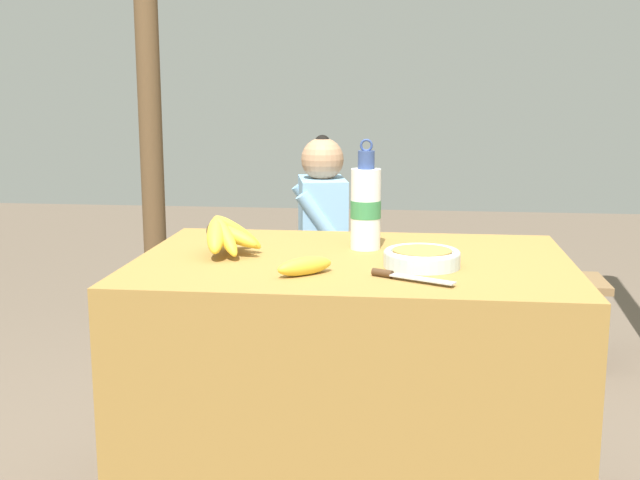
{
  "coord_description": "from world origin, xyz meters",
  "views": [
    {
      "loc": [
        0.16,
        -2.18,
        1.27
      ],
      "look_at": [
        -0.1,
        0.05,
        0.83
      ],
      "focal_mm": 45.0,
      "sensor_mm": 36.0,
      "label": 1
    }
  ],
  "objects_px": {
    "loose_banana_front": "(305,266)",
    "seated_vendor": "(312,233)",
    "banana_bunch_ripe": "(226,232)",
    "serving_bowl": "(422,257)",
    "wooden_bench": "(402,287)",
    "water_bottle": "(366,206)",
    "knife": "(401,276)",
    "support_post_near": "(149,89)",
    "banana_bunch_green": "(520,264)"
  },
  "relations": [
    {
      "from": "loose_banana_front",
      "to": "wooden_bench",
      "type": "height_order",
      "value": "loose_banana_front"
    },
    {
      "from": "seated_vendor",
      "to": "banana_bunch_green",
      "type": "distance_m",
      "value": 0.95
    },
    {
      "from": "wooden_bench",
      "to": "seated_vendor",
      "type": "xyz_separation_m",
      "value": [
        -0.41,
        -0.04,
        0.25
      ]
    },
    {
      "from": "banana_bunch_ripe",
      "to": "banana_bunch_green",
      "type": "bearing_deg",
      "value": 54.24
    },
    {
      "from": "loose_banana_front",
      "to": "water_bottle",
      "type": "bearing_deg",
      "value": 69.16
    },
    {
      "from": "water_bottle",
      "to": "wooden_bench",
      "type": "distance_m",
      "value": 1.4
    },
    {
      "from": "loose_banana_front",
      "to": "seated_vendor",
      "type": "distance_m",
      "value": 1.61
    },
    {
      "from": "seated_vendor",
      "to": "banana_bunch_green",
      "type": "relative_size",
      "value": 4.38
    },
    {
      "from": "banana_bunch_ripe",
      "to": "seated_vendor",
      "type": "distance_m",
      "value": 1.39
    },
    {
      "from": "banana_bunch_ripe",
      "to": "knife",
      "type": "distance_m",
      "value": 0.56
    },
    {
      "from": "banana_bunch_green",
      "to": "serving_bowl",
      "type": "bearing_deg",
      "value": -107.13
    },
    {
      "from": "loose_banana_front",
      "to": "wooden_bench",
      "type": "relative_size",
      "value": 0.08
    },
    {
      "from": "water_bottle",
      "to": "loose_banana_front",
      "type": "xyz_separation_m",
      "value": [
        -0.13,
        -0.35,
        -0.1
      ]
    },
    {
      "from": "banana_bunch_ripe",
      "to": "water_bottle",
      "type": "distance_m",
      "value": 0.41
    },
    {
      "from": "knife",
      "to": "seated_vendor",
      "type": "xyz_separation_m",
      "value": [
        -0.42,
        1.61,
        -0.2
      ]
    },
    {
      "from": "banana_bunch_ripe",
      "to": "serving_bowl",
      "type": "distance_m",
      "value": 0.56
    },
    {
      "from": "knife",
      "to": "support_post_near",
      "type": "bearing_deg",
      "value": 151.22
    },
    {
      "from": "seated_vendor",
      "to": "support_post_near",
      "type": "height_order",
      "value": "support_post_near"
    },
    {
      "from": "water_bottle",
      "to": "serving_bowl",
      "type": "bearing_deg",
      "value": -53.4
    },
    {
      "from": "banana_bunch_ripe",
      "to": "serving_bowl",
      "type": "relative_size",
      "value": 1.29
    },
    {
      "from": "serving_bowl",
      "to": "loose_banana_front",
      "type": "xyz_separation_m",
      "value": [
        -0.3,
        -0.13,
        -0.0
      ]
    },
    {
      "from": "water_bottle",
      "to": "banana_bunch_green",
      "type": "distance_m",
      "value": 1.49
    },
    {
      "from": "serving_bowl",
      "to": "water_bottle",
      "type": "distance_m",
      "value": 0.29
    },
    {
      "from": "serving_bowl",
      "to": "wooden_bench",
      "type": "xyz_separation_m",
      "value": [
        -0.07,
        1.5,
        -0.47
      ]
    },
    {
      "from": "banana_bunch_ripe",
      "to": "water_bottle",
      "type": "xyz_separation_m",
      "value": [
        0.39,
        0.13,
        0.06
      ]
    },
    {
      "from": "banana_bunch_ripe",
      "to": "knife",
      "type": "xyz_separation_m",
      "value": [
        0.5,
        -0.24,
        -0.06
      ]
    },
    {
      "from": "banana_bunch_ripe",
      "to": "knife",
      "type": "bearing_deg",
      "value": -25.79
    },
    {
      "from": "wooden_bench",
      "to": "banana_bunch_green",
      "type": "bearing_deg",
      "value": -0.18
    },
    {
      "from": "support_post_near",
      "to": "banana_bunch_ripe",
      "type": "bearing_deg",
      "value": -65.32
    },
    {
      "from": "loose_banana_front",
      "to": "banana_bunch_green",
      "type": "height_order",
      "value": "loose_banana_front"
    },
    {
      "from": "seated_vendor",
      "to": "support_post_near",
      "type": "bearing_deg",
      "value": -30.52
    },
    {
      "from": "seated_vendor",
      "to": "banana_bunch_green",
      "type": "height_order",
      "value": "seated_vendor"
    },
    {
      "from": "wooden_bench",
      "to": "banana_bunch_green",
      "type": "xyz_separation_m",
      "value": [
        0.53,
        -0.0,
        0.12
      ]
    },
    {
      "from": "serving_bowl",
      "to": "wooden_bench",
      "type": "relative_size",
      "value": 0.11
    },
    {
      "from": "knife",
      "to": "support_post_near",
      "type": "height_order",
      "value": "support_post_near"
    },
    {
      "from": "loose_banana_front",
      "to": "seated_vendor",
      "type": "xyz_separation_m",
      "value": [
        -0.18,
        1.59,
        -0.21
      ]
    },
    {
      "from": "loose_banana_front",
      "to": "serving_bowl",
      "type": "bearing_deg",
      "value": 23.61
    },
    {
      "from": "seated_vendor",
      "to": "knife",
      "type": "bearing_deg",
      "value": 93.35
    },
    {
      "from": "loose_banana_front",
      "to": "wooden_bench",
      "type": "xyz_separation_m",
      "value": [
        0.23,
        1.63,
        -0.46
      ]
    },
    {
      "from": "banana_bunch_ripe",
      "to": "loose_banana_front",
      "type": "height_order",
      "value": "banana_bunch_ripe"
    },
    {
      "from": "water_bottle",
      "to": "loose_banana_front",
      "type": "distance_m",
      "value": 0.39
    },
    {
      "from": "water_bottle",
      "to": "loose_banana_front",
      "type": "relative_size",
      "value": 2.14
    },
    {
      "from": "serving_bowl",
      "to": "banana_bunch_green",
      "type": "height_order",
      "value": "serving_bowl"
    },
    {
      "from": "water_bottle",
      "to": "wooden_bench",
      "type": "xyz_separation_m",
      "value": [
        0.1,
        1.28,
        -0.57
      ]
    },
    {
      "from": "seated_vendor",
      "to": "banana_bunch_green",
      "type": "xyz_separation_m",
      "value": [
        0.94,
        0.04,
        -0.13
      ]
    },
    {
      "from": "banana_bunch_ripe",
      "to": "wooden_bench",
      "type": "bearing_deg",
      "value": 70.93
    },
    {
      "from": "serving_bowl",
      "to": "water_bottle",
      "type": "height_order",
      "value": "water_bottle"
    },
    {
      "from": "serving_bowl",
      "to": "water_bottle",
      "type": "bearing_deg",
      "value": 126.6
    },
    {
      "from": "serving_bowl",
      "to": "knife",
      "type": "relative_size",
      "value": 0.97
    },
    {
      "from": "serving_bowl",
      "to": "wooden_bench",
      "type": "distance_m",
      "value": 1.57
    }
  ]
}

